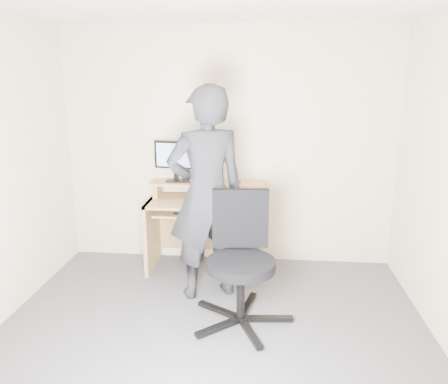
% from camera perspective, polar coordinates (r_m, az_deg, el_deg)
% --- Properties ---
extents(ground, '(3.50, 3.50, 0.00)m').
position_cam_1_polar(ground, '(3.47, -2.08, -19.98)').
color(ground, '#59585D').
rests_on(ground, ground).
extents(back_wall, '(3.50, 0.02, 2.50)m').
position_cam_1_polar(back_wall, '(4.65, 0.55, 5.78)').
color(back_wall, beige).
rests_on(back_wall, ground).
extents(desk, '(1.20, 0.60, 0.91)m').
position_cam_1_polar(desk, '(4.62, -2.18, -3.26)').
color(desk, tan).
rests_on(desk, ground).
extents(monitor, '(0.45, 0.13, 0.43)m').
position_cam_1_polar(monitor, '(4.58, -6.39, 4.50)').
color(monitor, black).
rests_on(monitor, desk).
extents(external_drive, '(0.09, 0.14, 0.20)m').
position_cam_1_polar(external_drive, '(4.62, -2.94, 2.68)').
color(external_drive, black).
rests_on(external_drive, desk).
extents(travel_mug, '(0.10, 0.10, 0.20)m').
position_cam_1_polar(travel_mug, '(4.55, -0.62, 2.48)').
color(travel_mug, silver).
rests_on(travel_mug, desk).
extents(smartphone, '(0.10, 0.14, 0.01)m').
position_cam_1_polar(smartphone, '(4.52, 1.52, 1.19)').
color(smartphone, black).
rests_on(smartphone, desk).
extents(charger, '(0.05, 0.04, 0.03)m').
position_cam_1_polar(charger, '(4.57, -5.17, 1.45)').
color(charger, black).
rests_on(charger, desk).
extents(headphones, '(0.18, 0.17, 0.06)m').
position_cam_1_polar(headphones, '(4.63, -3.20, 1.55)').
color(headphones, silver).
rests_on(headphones, desk).
extents(keyboard, '(0.47, 0.22, 0.03)m').
position_cam_1_polar(keyboard, '(4.44, -3.57, -2.44)').
color(keyboard, black).
rests_on(keyboard, desk).
extents(mouse, '(0.11, 0.09, 0.04)m').
position_cam_1_polar(mouse, '(4.36, 0.89, -1.31)').
color(mouse, black).
rests_on(mouse, desk).
extents(office_chair, '(0.82, 0.84, 1.06)m').
position_cam_1_polar(office_chair, '(3.59, 2.20, -8.14)').
color(office_chair, black).
rests_on(office_chair, ground).
extents(person, '(0.83, 0.70, 1.93)m').
position_cam_1_polar(person, '(3.88, -2.32, -0.34)').
color(person, black).
rests_on(person, ground).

